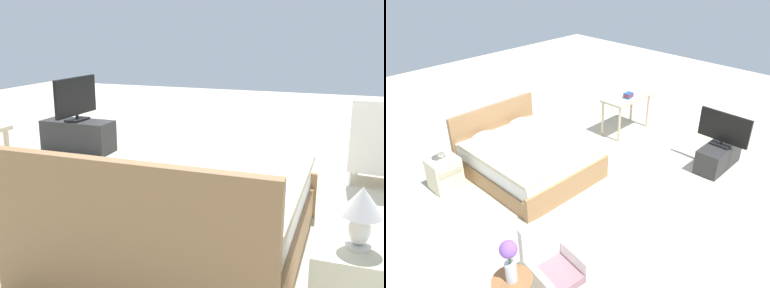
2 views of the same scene
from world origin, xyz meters
TOP-DOWN VIEW (x-y plane):
  - ground_plane at (0.00, 0.00)m, footprint 16.00×16.00m
  - bed at (-0.16, 1.15)m, footprint 1.70×1.99m
  - armchair_by_window_right at (-1.53, -0.97)m, footprint 0.60×0.60m
  - table_lamp at (-1.34, 1.74)m, footprint 0.22×0.22m
  - tv_stand at (2.24, -1.03)m, footprint 0.96×0.40m
  - tv_flatscreen at (2.24, -1.03)m, footprint 0.20×0.86m

SIDE VIEW (x-z plane):
  - ground_plane at x=0.00m, z-range 0.00..0.00m
  - tv_stand at x=2.24m, z-range 0.00..0.42m
  - bed at x=-0.16m, z-range -0.18..0.78m
  - armchair_by_window_right at x=-1.53m, z-range -0.09..0.83m
  - tv_flatscreen at x=2.24m, z-range 0.43..1.01m
  - table_lamp at x=-1.34m, z-range 0.58..0.91m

